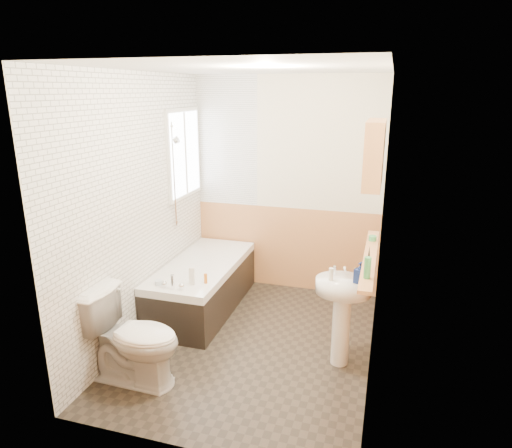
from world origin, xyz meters
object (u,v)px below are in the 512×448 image
object	(u,v)px
bathtub	(203,284)
medicine_cabinet	(374,154)
sink	(342,304)
toilet	(133,338)
pine_shelf	(370,258)

from	to	relation	value
bathtub	medicine_cabinet	distance (m)	2.43
sink	medicine_cabinet	world-z (taller)	medicine_cabinet
toilet	pine_shelf	bearing A→B (deg)	-65.80
toilet	sink	size ratio (longest dim) A/B	0.89
medicine_cabinet	toilet	bearing A→B (deg)	-156.72
bathtub	toilet	bearing A→B (deg)	-91.25
toilet	pine_shelf	world-z (taller)	pine_shelf
sink	pine_shelf	size ratio (longest dim) A/B	0.64
toilet	medicine_cabinet	distance (m)	2.42
medicine_cabinet	sink	bearing A→B (deg)	-169.73
sink	bathtub	bearing A→B (deg)	148.97
toilet	sink	bearing A→B (deg)	-63.69
bathtub	pine_shelf	bearing A→B (deg)	-19.76
bathtub	medicine_cabinet	xyz separation A→B (m)	(1.74, -0.62, 1.58)
toilet	bathtub	bearing A→B (deg)	0.51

